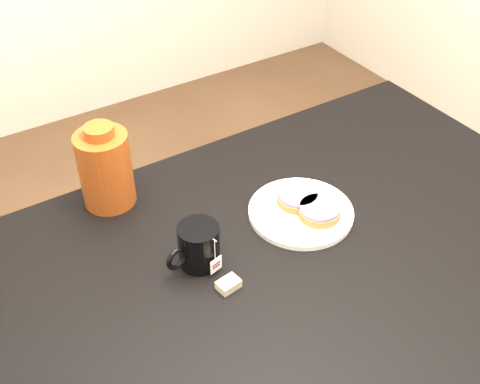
{
  "coord_description": "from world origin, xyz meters",
  "views": [
    {
      "loc": [
        -0.57,
        -0.7,
        1.65
      ],
      "look_at": [
        -0.02,
        0.17,
        0.81
      ],
      "focal_mm": 45.0,
      "sensor_mm": 36.0,
      "label": 1
    }
  ],
  "objects_px": {
    "table": "(289,281)",
    "mug": "(198,246)",
    "teabag_pouch": "(228,284)",
    "bagel_front": "(319,211)",
    "plate": "(301,211)",
    "bagel_package": "(105,168)",
    "bagel_back": "(298,197)"
  },
  "relations": [
    {
      "from": "table",
      "to": "teabag_pouch",
      "type": "xyz_separation_m",
      "value": [
        -0.16,
        -0.01,
        0.09
      ]
    },
    {
      "from": "plate",
      "to": "bagel_package",
      "type": "height_order",
      "value": "bagel_package"
    },
    {
      "from": "table",
      "to": "bagel_package",
      "type": "relative_size",
      "value": 6.87
    },
    {
      "from": "mug",
      "to": "bagel_package",
      "type": "distance_m",
      "value": 0.3
    },
    {
      "from": "bagel_back",
      "to": "teabag_pouch",
      "type": "distance_m",
      "value": 0.29
    },
    {
      "from": "bagel_back",
      "to": "bagel_package",
      "type": "height_order",
      "value": "bagel_package"
    },
    {
      "from": "table",
      "to": "mug",
      "type": "distance_m",
      "value": 0.24
    },
    {
      "from": "plate",
      "to": "bagel_package",
      "type": "xyz_separation_m",
      "value": [
        -0.34,
        0.28,
        0.08
      ]
    },
    {
      "from": "bagel_back",
      "to": "mug",
      "type": "distance_m",
      "value": 0.28
    },
    {
      "from": "table",
      "to": "bagel_front",
      "type": "bearing_deg",
      "value": 25.73
    },
    {
      "from": "bagel_back",
      "to": "bagel_front",
      "type": "height_order",
      "value": "same"
    },
    {
      "from": "bagel_back",
      "to": "bagel_package",
      "type": "relative_size",
      "value": 0.6
    },
    {
      "from": "teabag_pouch",
      "to": "bagel_package",
      "type": "relative_size",
      "value": 0.22
    },
    {
      "from": "table",
      "to": "plate",
      "type": "distance_m",
      "value": 0.16
    },
    {
      "from": "table",
      "to": "bagel_package",
      "type": "height_order",
      "value": "bagel_package"
    },
    {
      "from": "table",
      "to": "mug",
      "type": "relative_size",
      "value": 10.32
    },
    {
      "from": "table",
      "to": "plate",
      "type": "xyz_separation_m",
      "value": [
        0.09,
        0.09,
        0.09
      ]
    },
    {
      "from": "bagel_back",
      "to": "bagel_front",
      "type": "relative_size",
      "value": 0.9
    },
    {
      "from": "bagel_front",
      "to": "bagel_package",
      "type": "distance_m",
      "value": 0.49
    },
    {
      "from": "plate",
      "to": "bagel_front",
      "type": "height_order",
      "value": "bagel_front"
    },
    {
      "from": "mug",
      "to": "teabag_pouch",
      "type": "relative_size",
      "value": 3.01
    },
    {
      "from": "mug",
      "to": "bagel_package",
      "type": "bearing_deg",
      "value": 91.17
    },
    {
      "from": "bagel_back",
      "to": "teabag_pouch",
      "type": "relative_size",
      "value": 2.7
    },
    {
      "from": "table",
      "to": "bagel_package",
      "type": "xyz_separation_m",
      "value": [
        -0.25,
        0.37,
        0.18
      ]
    },
    {
      "from": "table",
      "to": "bagel_package",
      "type": "distance_m",
      "value": 0.48
    },
    {
      "from": "mug",
      "to": "teabag_pouch",
      "type": "bearing_deg",
      "value": -94.16
    },
    {
      "from": "plate",
      "to": "mug",
      "type": "height_order",
      "value": "mug"
    },
    {
      "from": "bagel_back",
      "to": "bagel_package",
      "type": "distance_m",
      "value": 0.44
    },
    {
      "from": "table",
      "to": "bagel_front",
      "type": "height_order",
      "value": "bagel_front"
    },
    {
      "from": "plate",
      "to": "bagel_back",
      "type": "bearing_deg",
      "value": 68.93
    },
    {
      "from": "teabag_pouch",
      "to": "table",
      "type": "bearing_deg",
      "value": 3.0
    },
    {
      "from": "plate",
      "to": "teabag_pouch",
      "type": "distance_m",
      "value": 0.27
    }
  ]
}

